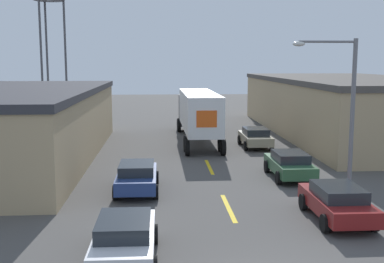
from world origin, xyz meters
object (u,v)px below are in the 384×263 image
parked_car_left_far (137,176)px  parked_car_right_far (255,137)px  semi_truck (198,111)px  parked_car_right_mid (290,164)px  parked_car_left_near (124,238)px  street_lamp (344,104)px  parked_car_right_near (337,201)px

parked_car_left_far → parked_car_right_far: bearing=55.4°
semi_truck → parked_car_right_mid: 13.17m
parked_car_left_near → semi_truck: bearing=79.9°
parked_car_left_far → street_lamp: (9.52, -1.28, 3.53)m
semi_truck → parked_car_right_near: bearing=-78.9°
semi_truck → parked_car_right_mid: bearing=-72.7°
parked_car_right_far → street_lamp: (1.47, -12.95, 3.53)m
parked_car_left_far → parked_car_left_near: bearing=-90.0°
parked_car_left_near → parked_car_left_far: size_ratio=1.00×
parked_car_left_near → parked_car_left_far: same height
semi_truck → parked_car_right_mid: semi_truck is taller
semi_truck → street_lamp: street_lamp is taller
parked_car_right_far → street_lamp: bearing=-83.5°
parked_car_left_far → street_lamp: street_lamp is taller
parked_car_right_mid → parked_car_left_near: size_ratio=1.00×
parked_car_right_far → parked_car_left_near: bearing=-112.1°
parked_car_right_mid → parked_car_right_far: bearing=90.0°
parked_car_right_mid → parked_car_right_near: bearing=-90.0°
parked_car_left_near → parked_car_right_near: size_ratio=1.00×
semi_truck → parked_car_right_near: size_ratio=3.18×
parked_car_right_far → parked_car_left_far: (-8.05, -11.67, 0.00)m
parked_car_left_near → street_lamp: 12.26m
parked_car_right_near → street_lamp: bearing=66.9°
semi_truck → parked_car_right_mid: size_ratio=3.18×
parked_car_left_near → parked_car_left_far: bearing=90.0°
semi_truck → street_lamp: 16.99m
parked_car_right_near → street_lamp: size_ratio=0.61×
parked_car_left_near → street_lamp: size_ratio=0.61×
parked_car_right_mid → parked_car_left_near: (-8.05, -10.40, 0.00)m
semi_truck → street_lamp: bearing=-71.6°
parked_car_right_near → parked_car_left_near: bearing=-157.1°
parked_car_left_near → parked_car_right_near: 8.74m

